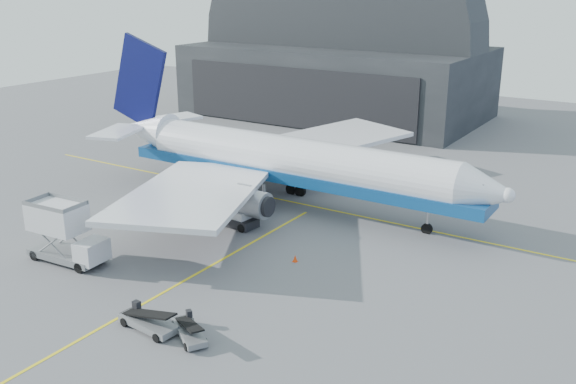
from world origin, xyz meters
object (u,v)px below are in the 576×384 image
Objects in this scene: catering_truck at (64,233)px; belt_loader_a at (148,322)px; airliner at (280,160)px; pushback_tug at (239,220)px; belt_loader_b at (189,331)px.

belt_loader_a is at bearing -22.04° from catering_truck.
airliner reaches higher than pushback_tug.
airliner is at bearing 100.15° from pushback_tug.
pushback_tug is at bearing 58.41° from catering_truck.
belt_loader_a is 3.17m from belt_loader_b.
airliner is at bearing 68.79° from catering_truck.
catering_truck is at bearing 167.15° from belt_loader_a.
catering_truck is 1.88× the size of pushback_tug.
pushback_tug is (7.57, 14.48, -1.89)m from catering_truck.
catering_truck is 1.50× the size of belt_loader_a.
pushback_tug is 0.97× the size of belt_loader_b.
pushback_tug is at bearing -86.12° from airliner.
catering_truck is (-7.01, -22.64, -2.26)m from airliner.
pushback_tug is at bearing 113.70° from belt_loader_a.
catering_truck is at bearing -111.32° from pushback_tug.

